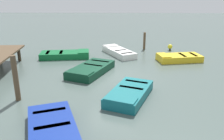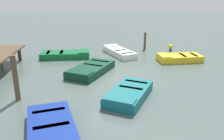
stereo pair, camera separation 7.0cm
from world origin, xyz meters
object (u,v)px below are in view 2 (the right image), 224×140
Objects in this scene: rowboat_yellow at (179,58)px; marker_buoy at (171,47)px; rowboat_blue at (53,136)px; mooring_piling_near_left at (145,41)px; rowboat_teal at (129,94)px; mooring_piling_center at (15,78)px; rowboat_dark_green at (91,69)px; rowboat_white at (119,52)px; rowboat_green at (66,55)px.

marker_buoy reaches higher than rowboat_yellow.
rowboat_blue is 3.00× the size of mooring_piling_near_left.
mooring_piling_near_left is at bearing 141.42° from rowboat_blue.
rowboat_blue is 3.96m from rowboat_teal.
mooring_piling_center reaches higher than mooring_piling_near_left.
mooring_piling_near_left is (9.01, -1.46, 0.45)m from rowboat_teal.
rowboat_dark_green is at bearing -36.50° from mooring_piling_center.
rowboat_dark_green is 6.03m from rowboat_yellow.
mooring_piling_near_left reaches higher than marker_buoy.
rowboat_yellow is 6.73m from rowboat_teal.
rowboat_blue and rowboat_teal have the same top height.
rowboat_green is (-0.92, 3.63, -0.00)m from rowboat_white.
rowboat_blue is at bearing -15.65° from rowboat_teal.
rowboat_blue is 2.08× the size of mooring_piling_center.
rowboat_dark_green is at bearing 14.60° from rowboat_yellow.
rowboat_yellow is 6.18× the size of marker_buoy.
marker_buoy is at bearing 179.24° from rowboat_teal.
rowboat_white is 8.65m from mooring_piling_center.
rowboat_blue is at bearing 18.94° from rowboat_dark_green.
rowboat_teal is 6.43× the size of marker_buoy.
mooring_piling_near_left is at bearing 170.97° from rowboat_dark_green.
mooring_piling_center reaches higher than rowboat_teal.
rowboat_white is 0.99× the size of rowboat_green.
rowboat_green is 6.25m from mooring_piling_near_left.
rowboat_green is at bearing 75.35° from rowboat_white.
rowboat_teal is at bearing -64.30° from rowboat_green.
mooring_piling_near_left reaches higher than rowboat_yellow.
rowboat_white is at bearing -28.41° from mooring_piling_center.
mooring_piling_center is (-6.66, 0.46, 0.74)m from rowboat_green.
rowboat_blue is 9.67m from rowboat_green.
rowboat_green is at bearing -123.79° from rowboat_dark_green.
mooring_piling_center reaches higher than rowboat_green.
rowboat_teal is 2.33× the size of mooring_piling_near_left.
mooring_piling_center reaches higher than rowboat_blue.
rowboat_yellow is 7.59m from rowboat_green.
rowboat_green is 6.71m from mooring_piling_center.
rowboat_white is at bearing 6.52° from rowboat_green.
marker_buoy is at bearing 132.89° from rowboat_blue.
rowboat_yellow is at bearing -52.60° from mooring_piling_center.
mooring_piling_near_left is at bearing -69.79° from rowboat_yellow.
rowboat_teal is (-3.18, -2.02, 0.00)m from rowboat_dark_green.
mooring_piling_near_left reaches higher than rowboat_dark_green.
mooring_piling_center is (-3.53, 2.61, 0.74)m from rowboat_dark_green.
marker_buoy is (5.50, -5.43, 0.07)m from rowboat_dark_green.
rowboat_dark_green is at bearing 135.40° from marker_buoy.
mooring_piling_center is 11.16m from mooring_piling_near_left.
rowboat_white is 0.97× the size of rowboat_dark_green.
rowboat_white is 4.20m from marker_buoy.
rowboat_green is (9.50, 1.82, 0.00)m from rowboat_blue.
rowboat_dark_green is 3.77m from rowboat_teal.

